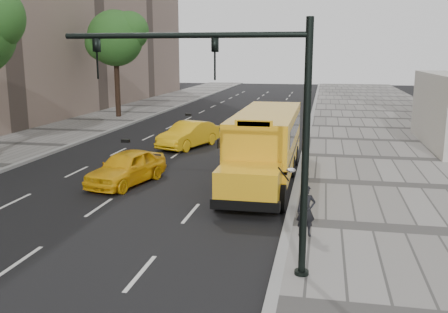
% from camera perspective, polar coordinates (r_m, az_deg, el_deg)
% --- Properties ---
extents(ground, '(140.00, 140.00, 0.00)m').
position_cam_1_polar(ground, '(23.15, -6.56, -2.27)').
color(ground, black).
rests_on(ground, ground).
extents(sidewalk_museum, '(12.00, 140.00, 0.15)m').
position_cam_1_polar(sidewalk_museum, '(22.62, 23.83, -3.36)').
color(sidewalk_museum, gray).
rests_on(sidewalk_museum, ground).
extents(curb_museum, '(0.30, 140.00, 0.15)m').
position_cam_1_polar(curb_museum, '(22.08, 8.45, -2.81)').
color(curb_museum, gray).
rests_on(curb_museum, ground).
extents(curb_far, '(0.30, 140.00, 0.15)m').
position_cam_1_polar(curb_far, '(26.66, -23.17, -1.12)').
color(curb_far, gray).
rests_on(curb_far, ground).
extents(tree_c, '(5.25, 4.67, 9.11)m').
position_cam_1_polar(tree_c, '(44.09, -12.22, 13.13)').
color(tree_c, black).
rests_on(tree_c, ground).
extents(school_bus, '(2.96, 11.56, 3.19)m').
position_cam_1_polar(school_bus, '(22.50, 4.85, 1.95)').
color(school_bus, '#EFAC1A').
rests_on(school_bus, ground).
extents(taxi_near, '(2.69, 4.61, 1.47)m').
position_cam_1_polar(taxi_near, '(21.91, -11.07, -1.24)').
color(taxi_near, yellow).
rests_on(taxi_near, ground).
extents(taxi_far, '(3.07, 4.94, 1.54)m').
position_cam_1_polar(taxi_far, '(29.94, -4.05, 2.49)').
color(taxi_far, yellow).
rests_on(taxi_far, ground).
extents(pedestrian, '(0.67, 0.54, 1.58)m').
position_cam_1_polar(pedestrian, '(15.26, 9.35, -6.13)').
color(pedestrian, black).
rests_on(pedestrian, sidewalk_museum).
extents(traffic_signal, '(6.18, 0.36, 6.40)m').
position_cam_1_polar(traffic_signal, '(12.02, 2.70, 4.58)').
color(traffic_signal, black).
rests_on(traffic_signal, ground).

